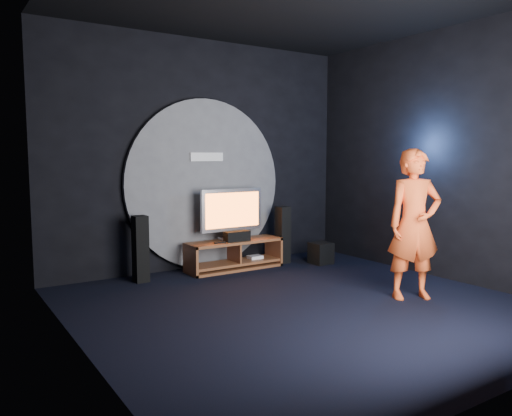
{
  "coord_description": "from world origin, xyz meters",
  "views": [
    {
      "loc": [
        -3.55,
        -4.44,
        1.75
      ],
      "look_at": [
        0.03,
        1.05,
        1.05
      ],
      "focal_mm": 35.0,
      "sensor_mm": 36.0,
      "label": 1
    }
  ],
  "objects_px": {
    "tv": "(232,212)",
    "player": "(414,224)",
    "subwoofer": "(321,253)",
    "tower_speaker_right": "(283,235)",
    "media_console": "(235,257)",
    "tower_speaker_left": "(140,249)"
  },
  "relations": [
    {
      "from": "tower_speaker_left",
      "to": "subwoofer",
      "type": "bearing_deg",
      "value": -9.31
    },
    {
      "from": "tv",
      "to": "tower_speaker_left",
      "type": "height_order",
      "value": "tv"
    },
    {
      "from": "tv",
      "to": "tower_speaker_left",
      "type": "relative_size",
      "value": 1.13
    },
    {
      "from": "tv",
      "to": "tower_speaker_right",
      "type": "relative_size",
      "value": 1.13
    },
    {
      "from": "subwoofer",
      "to": "player",
      "type": "xyz_separation_m",
      "value": [
        -0.34,
        -2.11,
        0.74
      ]
    },
    {
      "from": "tower_speaker_left",
      "to": "tower_speaker_right",
      "type": "height_order",
      "value": "same"
    },
    {
      "from": "tower_speaker_right",
      "to": "tower_speaker_left",
      "type": "bearing_deg",
      "value": 178.01
    },
    {
      "from": "media_console",
      "to": "subwoofer",
      "type": "xyz_separation_m",
      "value": [
        1.37,
        -0.42,
        -0.02
      ]
    },
    {
      "from": "media_console",
      "to": "subwoofer",
      "type": "bearing_deg",
      "value": -17.01
    },
    {
      "from": "subwoofer",
      "to": "player",
      "type": "distance_m",
      "value": 2.27
    },
    {
      "from": "media_console",
      "to": "subwoofer",
      "type": "distance_m",
      "value": 1.43
    },
    {
      "from": "tower_speaker_left",
      "to": "player",
      "type": "bearing_deg",
      "value": -45.82
    },
    {
      "from": "subwoofer",
      "to": "player",
      "type": "bearing_deg",
      "value": -99.15
    },
    {
      "from": "media_console",
      "to": "tower_speaker_right",
      "type": "relative_size",
      "value": 1.65
    },
    {
      "from": "tv",
      "to": "player",
      "type": "distance_m",
      "value": 2.8
    },
    {
      "from": "player",
      "to": "tv",
      "type": "bearing_deg",
      "value": 136.18
    },
    {
      "from": "tower_speaker_right",
      "to": "media_console",
      "type": "bearing_deg",
      "value": 177.81
    },
    {
      "from": "tower_speaker_left",
      "to": "subwoofer",
      "type": "height_order",
      "value": "tower_speaker_left"
    },
    {
      "from": "tower_speaker_right",
      "to": "subwoofer",
      "type": "distance_m",
      "value": 0.68
    },
    {
      "from": "media_console",
      "to": "tower_speaker_left",
      "type": "relative_size",
      "value": 1.65
    },
    {
      "from": "subwoofer",
      "to": "player",
      "type": "height_order",
      "value": "player"
    },
    {
      "from": "tower_speaker_right",
      "to": "subwoofer",
      "type": "xyz_separation_m",
      "value": [
        0.48,
        -0.39,
        -0.29
      ]
    }
  ]
}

